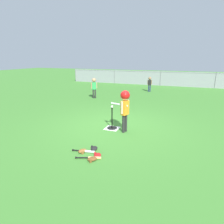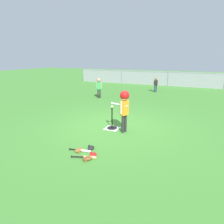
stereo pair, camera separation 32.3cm
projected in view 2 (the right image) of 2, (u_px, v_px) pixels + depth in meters
ground_plane at (115, 126)px, 6.51m from camera, size 60.00×60.00×0.00m
home_plate at (112, 128)px, 6.29m from camera, size 0.44×0.44×0.01m
batting_tee at (112, 125)px, 6.26m from camera, size 0.32×0.32×0.68m
baseball_on_tee at (112, 107)px, 6.09m from camera, size 0.07×0.07×0.07m
batter_child at (124, 103)px, 5.73m from camera, size 0.64×0.36×1.29m
fielder_deep_right at (156, 82)px, 12.77m from camera, size 0.29×0.19×0.98m
fielder_near_left at (99, 85)px, 10.81m from camera, size 0.29×0.23×1.13m
spare_bat_silver at (83, 151)px, 4.72m from camera, size 0.56×0.15×0.06m
spare_bat_wood at (87, 157)px, 4.41m from camera, size 0.57×0.25×0.06m
glove_by_plate at (87, 158)px, 4.34m from camera, size 0.27×0.27×0.07m
glove_near_bats at (79, 150)px, 4.73m from camera, size 0.22×0.26×0.07m
glove_tossed_aside at (93, 155)px, 4.50m from camera, size 0.21×0.25×0.07m
glove_outfield_drop at (91, 148)px, 4.86m from camera, size 0.22×0.25×0.07m
outfield_fence at (168, 78)px, 15.55m from camera, size 16.06×0.06×1.15m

